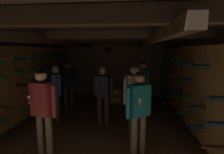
% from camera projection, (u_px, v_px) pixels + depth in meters
% --- Properties ---
extents(ground_plane, '(8.40, 8.40, 0.00)m').
position_uv_depth(ground_plane, '(104.00, 125.00, 4.61)').
color(ground_plane, '#8C7051').
extents(room_shell, '(4.72, 6.52, 2.41)m').
position_uv_depth(room_shell, '(105.00, 71.00, 4.66)').
color(room_shell, gray).
rests_on(room_shell, ground_plane).
extents(wine_crate_stack, '(0.52, 0.35, 0.60)m').
position_uv_depth(wine_crate_stack, '(117.00, 95.00, 6.47)').
color(wine_crate_stack, olive).
rests_on(wine_crate_stack, ground_plane).
extents(display_bottle, '(0.08, 0.08, 0.35)m').
position_uv_depth(display_bottle, '(116.00, 84.00, 6.41)').
color(display_bottle, '#143819').
rests_on(display_bottle, wine_crate_stack).
extents(person_host_center, '(0.54, 0.33, 1.54)m').
position_uv_depth(person_host_center, '(103.00, 91.00, 4.53)').
color(person_host_center, '#4C473D').
rests_on(person_host_center, ground_plane).
extents(person_guest_near_left, '(0.53, 0.33, 1.65)m').
position_uv_depth(person_guest_near_left, '(43.00, 106.00, 3.07)').
color(person_guest_near_left, brown).
rests_on(person_guest_near_left, ground_plane).
extents(person_guest_mid_left, '(0.33, 0.50, 1.56)m').
position_uv_depth(person_guest_mid_left, '(57.00, 89.00, 4.65)').
color(person_guest_mid_left, '#4C473D').
rests_on(person_guest_mid_left, ground_plane).
extents(person_guest_far_left, '(0.44, 0.38, 1.58)m').
position_uv_depth(person_guest_far_left, '(68.00, 81.00, 5.74)').
color(person_guest_far_left, '#4C473D').
rests_on(person_guest_far_left, ground_plane).
extents(person_guest_far_right, '(0.44, 0.47, 1.62)m').
position_uv_depth(person_guest_far_right, '(143.00, 83.00, 5.28)').
color(person_guest_far_right, '#232D4C').
rests_on(person_guest_far_right, ground_plane).
extents(person_guest_near_right, '(0.46, 0.44, 1.60)m').
position_uv_depth(person_guest_near_right, '(139.00, 107.00, 3.13)').
color(person_guest_near_right, brown).
rests_on(person_guest_near_right, ground_plane).
extents(person_guest_mid_right, '(0.47, 0.43, 1.67)m').
position_uv_depth(person_guest_mid_right, '(134.00, 94.00, 3.80)').
color(person_guest_mid_right, '#2D2D33').
rests_on(person_guest_mid_right, ground_plane).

